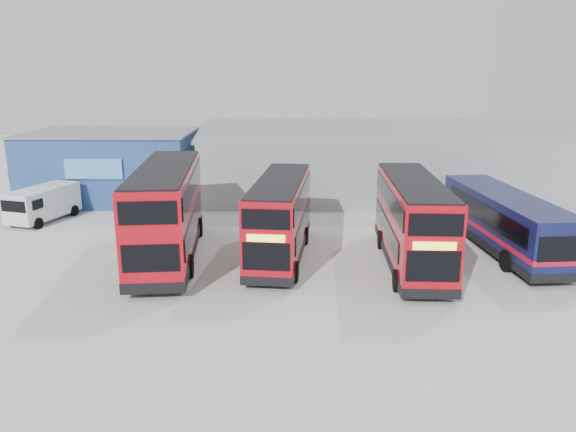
{
  "coord_description": "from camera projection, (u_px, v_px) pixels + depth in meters",
  "views": [
    {
      "loc": [
        -0.1,
        -23.84,
        9.63
      ],
      "look_at": [
        -0.53,
        4.82,
        2.1
      ],
      "focal_mm": 35.0,
      "sensor_mm": 36.0,
      "label": 1
    }
  ],
  "objects": [
    {
      "name": "single_decker_blue",
      "position": [
        504.0,
        223.0,
        30.38
      ],
      "size": [
        3.7,
        11.75,
        3.13
      ],
      "rotation": [
        0.0,
        0.0,
        3.23
      ],
      "color": "#0E1840",
      "rests_on": "ground"
    },
    {
      "name": "double_decker_right",
      "position": [
        412.0,
        223.0,
        27.93
      ],
      "size": [
        2.89,
        10.48,
        4.4
      ],
      "rotation": [
        0.0,
        0.0,
        -0.03
      ],
      "color": "#B00A16",
      "rests_on": "ground"
    },
    {
      "name": "office_block",
      "position": [
        113.0,
        165.0,
        42.45
      ],
      "size": [
        12.3,
        8.32,
        5.12
      ],
      "color": "navy",
      "rests_on": "ground"
    },
    {
      "name": "ground_plane",
      "position": [
        298.0,
        288.0,
        25.5
      ],
      "size": [
        120.0,
        120.0,
        0.0
      ],
      "primitive_type": "plane",
      "color": "#B0B0AA",
      "rests_on": "ground"
    },
    {
      "name": "panel_van",
      "position": [
        43.0,
        203.0,
        36.37
      ],
      "size": [
        3.37,
        5.4,
        2.21
      ],
      "rotation": [
        0.0,
        0.0,
        -0.29
      ],
      "color": "silver",
      "rests_on": "ground"
    },
    {
      "name": "double_decker_left",
      "position": [
        167.0,
        214.0,
        28.85
      ],
      "size": [
        3.9,
        11.71,
        4.87
      ],
      "rotation": [
        0.0,
        0.0,
        3.24
      ],
      "color": "#B00A16",
      "rests_on": "ground"
    },
    {
      "name": "maintenance_shed",
      "position": [
        399.0,
        161.0,
        44.06
      ],
      "size": [
        30.5,
        12.0,
        5.89
      ],
      "color": "gray",
      "rests_on": "ground"
    },
    {
      "name": "double_decker_centre",
      "position": [
        280.0,
        219.0,
        29.13
      ],
      "size": [
        3.32,
        10.08,
        4.19
      ],
      "rotation": [
        0.0,
        0.0,
        -0.1
      ],
      "color": "#B00A16",
      "rests_on": "ground"
    }
  ]
}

